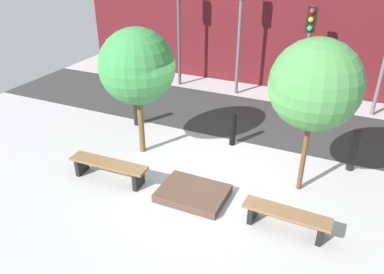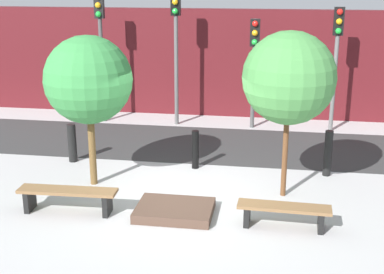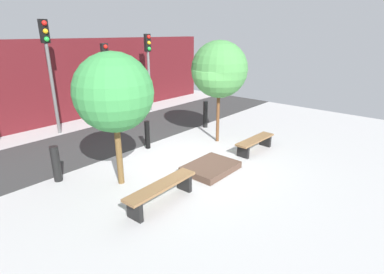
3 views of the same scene
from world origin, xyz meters
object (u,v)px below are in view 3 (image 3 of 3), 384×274
at_px(bench_left, 161,190).
at_px(traffic_light_mid_west, 48,58).
at_px(tree_behind_right_bench, 219,70).
at_px(bollard_left, 147,135).
at_px(planter_bed, 211,167).
at_px(traffic_light_mid_east, 106,68).
at_px(bench_right, 255,142).
at_px(traffic_light_east, 148,59).
at_px(bollard_far_left, 56,164).
at_px(tree_behind_left_bench, 114,93).
at_px(bollard_center, 205,114).

xyz_separation_m(bench_left, traffic_light_mid_west, (0.91, 6.56, 2.43)).
relative_size(tree_behind_right_bench, bollard_left, 3.69).
xyz_separation_m(planter_bed, traffic_light_mid_east, (1.15, 6.36, 2.14)).
bearing_deg(tree_behind_right_bench, bench_left, -160.12).
relative_size(bench_right, traffic_light_mid_west, 0.42).
distance_m(bench_left, traffic_light_east, 8.83).
bearing_deg(traffic_light_east, bench_left, -130.07).
relative_size(bollard_left, traffic_light_mid_east, 0.29).
bearing_deg(bollard_far_left, bench_right, -28.88).
relative_size(tree_behind_left_bench, tree_behind_right_bench, 0.95).
bearing_deg(traffic_light_east, tree_behind_right_bench, -105.44).
distance_m(bollard_far_left, traffic_light_mid_west, 4.79).
height_order(bench_left, tree_behind_right_bench, tree_behind_right_bench).
distance_m(bench_right, bollard_far_left, 5.84).
xyz_separation_m(planter_bed, traffic_light_mid_west, (-1.15, 6.36, 2.69)).
relative_size(tree_behind_left_bench, traffic_light_mid_east, 1.01).
relative_size(bench_left, bollard_center, 1.81).
height_order(tree_behind_right_bench, traffic_light_mid_west, traffic_light_mid_west).
relative_size(bench_right, traffic_light_east, 0.48).
bearing_deg(bench_right, traffic_light_east, 80.00).
bearing_deg(traffic_light_mid_west, tree_behind_left_bench, -100.12).
height_order(tree_behind_left_bench, traffic_light_east, traffic_light_east).
xyz_separation_m(traffic_light_mid_east, traffic_light_east, (2.31, 0.00, 0.23)).
height_order(planter_bed, bollard_left, bollard_left).
height_order(bench_left, traffic_light_mid_west, traffic_light_mid_west).
height_order(traffic_light_mid_east, traffic_light_east, traffic_light_east).
distance_m(traffic_light_mid_west, traffic_light_mid_east, 2.37).
height_order(tree_behind_right_bench, bollard_left, tree_behind_right_bench).
xyz_separation_m(bench_left, bench_right, (4.12, 0.00, -0.04)).
height_order(tree_behind_left_bench, traffic_light_mid_east, tree_behind_left_bench).
xyz_separation_m(tree_behind_right_bench, traffic_light_mid_east, (-0.91, 5.07, -0.24)).
xyz_separation_m(bench_right, tree_behind_right_bench, (0.00, 1.49, 2.17)).
relative_size(bench_left, planter_bed, 1.32).
xyz_separation_m(tree_behind_right_bench, bollard_left, (-2.06, 1.33, -2.02)).
relative_size(bench_right, bollard_center, 1.60).
height_order(planter_bed, traffic_light_mid_west, traffic_light_mid_west).
relative_size(tree_behind_right_bench, bollard_far_left, 3.62).
bearing_deg(tree_behind_left_bench, traffic_light_east, 42.59).
distance_m(bollard_far_left, traffic_light_east, 7.77).
bearing_deg(bench_right, tree_behind_right_bench, 92.06).
distance_m(bench_right, traffic_light_mid_east, 6.90).
bearing_deg(bench_left, bollard_far_left, 107.34).
xyz_separation_m(bench_right, bollard_center, (0.99, 2.82, 0.22)).
bearing_deg(planter_bed, traffic_light_east, 61.46).
height_order(bench_right, bollard_left, bollard_left).
bearing_deg(planter_bed, bollard_center, 40.63).
distance_m(tree_behind_right_bench, bollard_far_left, 5.65).
distance_m(traffic_light_mid_west, traffic_light_east, 4.63).
bearing_deg(bollard_far_left, traffic_light_east, 29.89).
distance_m(bench_left, traffic_light_mid_west, 7.06).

